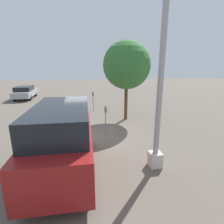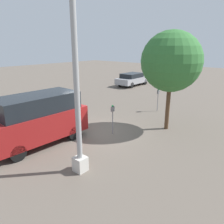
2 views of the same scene
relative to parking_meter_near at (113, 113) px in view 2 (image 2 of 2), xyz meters
The scene contains 7 objects.
ground_plane 1.39m from the parking_meter_near, 62.77° to the right, with size 80.00×80.00×0.00m, color #60564C.
parking_meter_near is the anchor object (origin of this frame).
parking_meter_far 5.17m from the parking_meter_near, behind, with size 0.21×0.14×1.58m.
lamp_post 3.98m from the parking_meter_near, 21.52° to the left, with size 0.44×0.44×7.03m.
parked_van 3.63m from the parking_meter_near, 31.75° to the right, with size 4.58×2.04×2.33m.
car_distant 14.35m from the parking_meter_near, 148.68° to the right, with size 4.52×1.86×1.41m.
street_tree 3.96m from the parking_meter_near, 145.18° to the left, with size 3.10×3.10×5.20m.
Camera 2 is at (7.68, 7.52, 4.46)m, focal length 35.00 mm.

